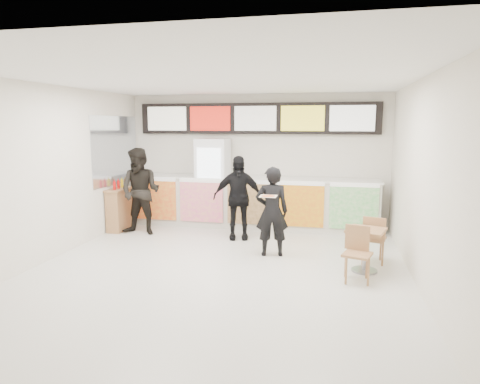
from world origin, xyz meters
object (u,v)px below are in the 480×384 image
(drinks_fridge, at_px, (213,182))
(customer_mid, at_px, (238,198))
(customer_left, at_px, (141,192))
(condiment_ledge, at_px, (121,209))
(service_counter, at_px, (253,202))
(customer_main, at_px, (272,212))
(cafe_table, at_px, (366,242))

(drinks_fridge, height_order, customer_mid, drinks_fridge)
(customer_left, height_order, condiment_ledge, customer_left)
(service_counter, height_order, condiment_ledge, service_counter)
(customer_left, relative_size, customer_mid, 1.08)
(service_counter, distance_m, customer_main, 2.15)
(service_counter, distance_m, customer_left, 2.49)
(drinks_fridge, relative_size, customer_main, 1.25)
(customer_left, height_order, cafe_table, customer_left)
(drinks_fridge, xyz_separation_m, condiment_ledge, (-1.88, -0.88, -0.53))
(drinks_fridge, relative_size, condiment_ledge, 1.81)
(customer_main, bearing_deg, condiment_ledge, -30.30)
(condiment_ledge, bearing_deg, drinks_fridge, 24.90)
(customer_left, bearing_deg, condiment_ledge, 160.28)
(drinks_fridge, bearing_deg, customer_main, -50.77)
(customer_mid, height_order, condiment_ledge, customer_mid)
(customer_main, relative_size, customer_mid, 0.94)
(drinks_fridge, relative_size, customer_left, 1.09)
(customer_left, xyz_separation_m, customer_mid, (2.09, 0.08, -0.07))
(customer_main, distance_m, customer_left, 3.06)
(customer_left, relative_size, condiment_ledge, 1.66)
(customer_main, distance_m, condiment_ledge, 3.74)
(customer_main, bearing_deg, customer_left, -29.30)
(condiment_ledge, bearing_deg, customer_main, -18.05)
(cafe_table, bearing_deg, service_counter, 149.20)
(customer_mid, bearing_deg, condiment_ledge, 163.35)
(drinks_fridge, distance_m, customer_main, 2.63)
(customer_main, xyz_separation_m, condiment_ledge, (-3.54, 1.15, -0.33))
(customer_left, bearing_deg, drinks_fridge, 44.72)
(drinks_fridge, relative_size, cafe_table, 1.37)
(drinks_fridge, bearing_deg, customer_left, -138.20)
(service_counter, xyz_separation_m, condiment_ledge, (-2.82, -0.86, -0.10))
(service_counter, relative_size, drinks_fridge, 2.78)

